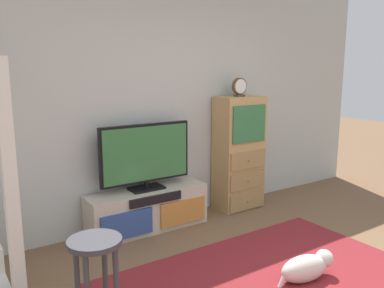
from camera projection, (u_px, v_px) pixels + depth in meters
The scene contains 8 objects.
back_wall at pixel (159, 102), 4.45m from camera, with size 6.40×0.12×2.70m, color #B2B7B2.
area_rug at pixel (275, 286), 3.19m from camera, with size 2.60×1.80×0.01m, color maroon.
media_console at pixel (148, 210), 4.28m from camera, with size 1.32×0.38×0.45m.
television at pixel (146, 155), 4.19m from camera, with size 1.02×0.22×0.70m.
side_cabinet at pixel (239, 153), 4.90m from camera, with size 0.58×0.38×1.38m.
desk_clock at pixel (239, 87), 4.72m from camera, with size 0.20×0.08×0.22m.
bar_stool_near at pixel (96, 265), 2.50m from camera, with size 0.34×0.34×0.68m.
dog at pixel (307, 267), 3.27m from camera, with size 0.54×0.26×0.23m.
Camera 1 is at (-2.18, -1.45, 1.73)m, focal length 37.38 mm.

